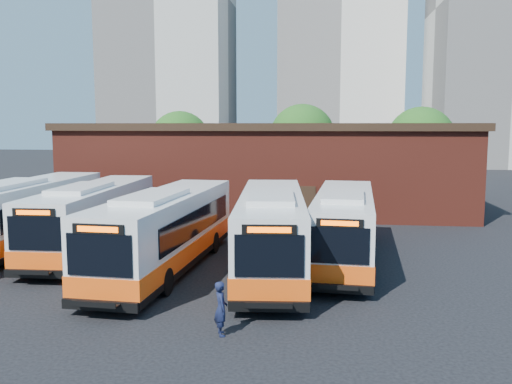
# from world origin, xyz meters

# --- Properties ---
(ground) EXTENTS (220.00, 220.00, 0.00)m
(ground) POSITION_xyz_m (0.00, 0.00, 0.00)
(ground) COLOR black
(bus_farwest) EXTENTS (2.85, 13.20, 3.58)m
(bus_farwest) POSITION_xyz_m (-11.00, 5.18, 1.63)
(bus_farwest) COLOR silver
(bus_farwest) RESTS_ON ground
(bus_west) EXTENTS (3.00, 12.70, 3.44)m
(bus_west) POSITION_xyz_m (-7.37, 5.18, 1.56)
(bus_west) COLOR silver
(bus_west) RESTS_ON ground
(bus_midwest) EXTENTS (3.50, 13.10, 3.53)m
(bus_midwest) POSITION_xyz_m (-2.73, 2.00, 1.60)
(bus_midwest) COLOR silver
(bus_midwest) RESTS_ON ground
(bus_mideast) EXTENTS (3.68, 13.11, 3.53)m
(bus_mideast) POSITION_xyz_m (1.82, 2.56, 1.60)
(bus_mideast) COLOR silver
(bus_mideast) RESTS_ON ground
(bus_east) EXTENTS (3.37, 12.43, 3.35)m
(bus_east) POSITION_xyz_m (5.02, 4.52, 1.52)
(bus_east) COLOR silver
(bus_east) RESTS_ON ground
(transit_worker) EXTENTS (0.58, 0.71, 1.66)m
(transit_worker) POSITION_xyz_m (1.01, -5.06, 0.83)
(transit_worker) COLOR #131936
(transit_worker) RESTS_ON ground
(depot_building) EXTENTS (28.60, 12.60, 6.40)m
(depot_building) POSITION_xyz_m (0.00, 20.00, 3.26)
(depot_building) COLOR maroon
(depot_building) RESTS_ON ground
(tree_west) EXTENTS (6.00, 6.00, 7.65)m
(tree_west) POSITION_xyz_m (-10.00, 32.00, 4.64)
(tree_west) COLOR #382314
(tree_west) RESTS_ON ground
(tree_mid) EXTENTS (6.56, 6.56, 8.36)m
(tree_mid) POSITION_xyz_m (2.00, 34.00, 5.08)
(tree_mid) COLOR #382314
(tree_mid) RESTS_ON ground
(tree_east) EXTENTS (6.24, 6.24, 7.96)m
(tree_east) POSITION_xyz_m (13.00, 31.00, 4.83)
(tree_east) COLOR #382314
(tree_east) RESTS_ON ground
(tower_right) EXTENTS (18.00, 18.00, 49.20)m
(tower_right) POSITION_xyz_m (30.00, 68.00, 24.34)
(tower_right) COLOR beige
(tower_right) RESTS_ON ground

